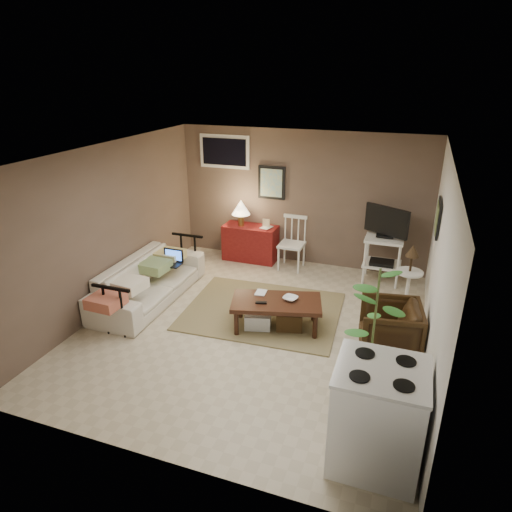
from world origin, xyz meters
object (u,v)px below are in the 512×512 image
at_px(sofa, 149,274).
at_px(side_table, 410,270).
at_px(red_console, 250,240).
at_px(stove, 377,416).
at_px(tv_stand, 384,243).
at_px(coffee_table, 276,312).
at_px(spindle_chair, 292,245).
at_px(armchair, 390,326).
at_px(potted_plant, 373,333).

xyz_separation_m(sofa, side_table, (3.77, 1.00, 0.21)).
bearing_deg(red_console, stove, -56.42).
bearing_deg(tv_stand, coffee_table, -120.79).
relative_size(sofa, spindle_chair, 2.30).
height_order(spindle_chair, armchair, spindle_chair).
distance_m(tv_stand, potted_plant, 3.15).
relative_size(coffee_table, sofa, 0.61).
bearing_deg(potted_plant, red_console, 127.97).
distance_m(coffee_table, tv_stand, 2.42).
xyz_separation_m(sofa, armchair, (3.61, -0.23, -0.06)).
bearing_deg(stove, armchair, 90.59).
relative_size(tv_stand, potted_plant, 0.82).
distance_m(side_table, potted_plant, 2.30).
bearing_deg(sofa, side_table, -75.10).
bearing_deg(armchair, stove, -8.10).
relative_size(red_console, side_table, 1.12).
distance_m(red_console, spindle_chair, 0.85).
distance_m(spindle_chair, stove, 4.41).
bearing_deg(tv_stand, red_console, 176.40).
distance_m(red_console, tv_stand, 2.44).
xyz_separation_m(sofa, tv_stand, (3.32, 1.87, 0.26)).
xyz_separation_m(spindle_chair, side_table, (2.02, -0.91, 0.19)).
distance_m(coffee_table, sofa, 2.11).
bearing_deg(potted_plant, stove, -79.12).
bearing_deg(sofa, armchair, -93.72).
height_order(coffee_table, tv_stand, tv_stand).
xyz_separation_m(red_console, side_table, (2.86, -1.02, 0.24)).
relative_size(tv_stand, armchair, 1.76).
xyz_separation_m(coffee_table, armchair, (1.51, -0.06, 0.12)).
relative_size(red_console, stove, 1.12).
relative_size(coffee_table, red_console, 1.16).
bearing_deg(coffee_table, red_console, 118.52).
bearing_deg(red_console, tv_stand, -3.60).
distance_m(coffee_table, red_console, 2.51).
distance_m(red_console, armchair, 3.52).
bearing_deg(red_console, sofa, -114.06).
height_order(coffee_table, sofa, sofa).
xyz_separation_m(coffee_table, sofa, (-2.10, 0.18, 0.17)).
bearing_deg(spindle_chair, tv_stand, -1.38).
xyz_separation_m(spindle_chair, potted_plant, (1.72, -3.18, 0.40)).
bearing_deg(sofa, spindle_chair, -42.48).
height_order(spindle_chair, potted_plant, potted_plant).
height_order(red_console, side_table, red_console).
xyz_separation_m(red_console, stove, (2.72, -4.10, 0.11)).
xyz_separation_m(spindle_chair, stove, (1.88, -3.99, 0.06)).
xyz_separation_m(red_console, tv_stand, (2.42, -0.15, 0.29)).
xyz_separation_m(red_console, armchair, (2.71, -2.26, -0.03)).
xyz_separation_m(sofa, spindle_chair, (1.75, 1.91, 0.02)).
distance_m(armchair, potted_plant, 1.14).
height_order(sofa, red_console, red_console).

